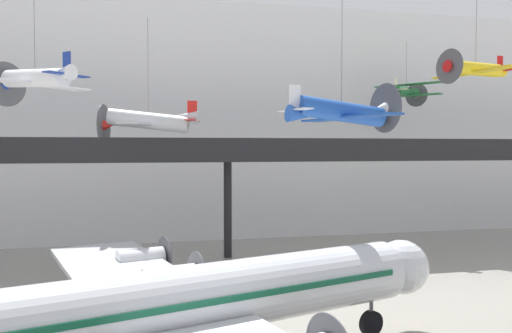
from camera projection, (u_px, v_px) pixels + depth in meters
hangar_back_wall at (212, 122)px, 52.76m from camera, size 140.00×3.00×24.66m
mezzanine_walkway at (230, 158)px, 42.53m from camera, size 110.00×3.20×10.44m
airliner_silver_main at (156, 309)px, 19.86m from camera, size 29.39×34.13×8.86m
suspended_plane_yellow_lowwing at (475, 69)px, 35.06m from camera, size 5.63×6.80×6.14m
suspended_plane_silver_racer at (149, 121)px, 39.84m from camera, size 8.12×9.78×10.33m
suspended_plane_white_twin at (35, 79)px, 27.62m from camera, size 6.18×6.22×8.05m
suspended_plane_green_biplane at (406, 92)px, 49.50m from camera, size 5.61×6.03×6.29m
suspended_plane_blue_trainer at (342, 112)px, 26.20m from camera, size 6.39×7.74×9.53m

